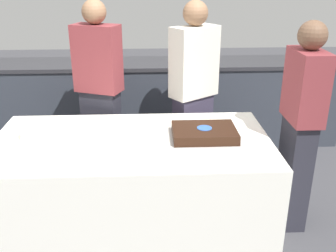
% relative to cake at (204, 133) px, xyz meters
% --- Properties ---
extents(ground_plane, '(14.00, 14.00, 0.00)m').
position_rel_cake_xyz_m(ground_plane, '(-0.52, -0.01, -0.76)').
color(ground_plane, '#424247').
extents(back_counter, '(4.40, 0.58, 0.92)m').
position_rel_cake_xyz_m(back_counter, '(-0.52, 1.58, -0.30)').
color(back_counter, '#333842').
rests_on(back_counter, ground_plane).
extents(dining_table, '(1.98, 1.04, 0.73)m').
position_rel_cake_xyz_m(dining_table, '(-0.52, -0.01, -0.40)').
color(dining_table, white).
rests_on(dining_table, ground_plane).
extents(cake, '(0.49, 0.38, 0.08)m').
position_rel_cake_xyz_m(cake, '(0.00, 0.00, 0.00)').
color(cake, '#B7B2AD').
rests_on(cake, dining_table).
extents(plate_stack, '(0.19, 0.19, 0.05)m').
position_rel_cake_xyz_m(plate_stack, '(-1.23, 0.06, -0.01)').
color(plate_stack, white).
rests_on(plate_stack, dining_table).
extents(side_plate_near_cake, '(0.21, 0.21, 0.00)m').
position_rel_cake_xyz_m(side_plate_near_cake, '(-0.04, 0.35, -0.03)').
color(side_plate_near_cake, white).
rests_on(side_plate_near_cake, dining_table).
extents(utensil_pile, '(0.16, 0.10, 0.02)m').
position_rel_cake_xyz_m(utensil_pile, '(-0.62, -0.42, -0.03)').
color(utensil_pile, white).
rests_on(utensil_pile, dining_table).
extents(person_cutting_cake, '(0.45, 0.40, 1.62)m').
position_rel_cake_xyz_m(person_cutting_cake, '(0.00, 0.73, 0.08)').
color(person_cutting_cake, '#383347').
rests_on(person_cutting_cake, ground_plane).
extents(person_seated_right, '(0.20, 0.38, 1.55)m').
position_rel_cake_xyz_m(person_seated_right, '(0.69, -0.01, 0.04)').
color(person_seated_right, '#282833').
rests_on(person_seated_right, ground_plane).
extents(person_standing_back, '(0.43, 0.33, 1.63)m').
position_rel_cake_xyz_m(person_standing_back, '(-0.82, 0.73, 0.08)').
color(person_standing_back, '#282833').
rests_on(person_standing_back, ground_plane).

